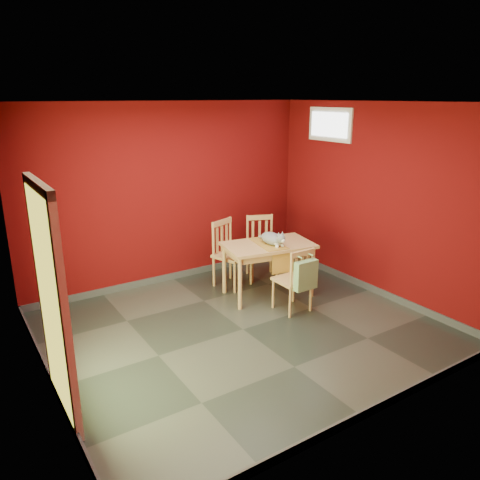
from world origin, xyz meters
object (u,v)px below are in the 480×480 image
tote_bag (306,275)px  picture_frame (304,253)px  dining_table (268,250)px  chair_near (294,279)px  chair_far_right (261,246)px  chair_far_left (230,253)px  cat (272,236)px

tote_bag → picture_frame: size_ratio=1.15×
dining_table → chair_near: chair_near is taller
chair_far_right → picture_frame: chair_far_right is taller
chair_far_left → tote_bag: chair_far_left is taller
picture_frame → dining_table: bearing=-151.4°
chair_near → tote_bag: (0.00, -0.22, 0.12)m
picture_frame → tote_bag: bearing=-130.6°
chair_far_left → cat: (0.28, -0.66, 0.38)m
dining_table → tote_bag: size_ratio=2.98×
cat → tote_bag: bearing=-73.0°
chair_near → picture_frame: (1.32, 1.33, -0.26)m
dining_table → tote_bag: tote_bag is taller
chair_far_left → tote_bag: size_ratio=2.21×
tote_bag → chair_far_left: bearing=99.2°
chair_far_left → chair_far_right: 0.59m
dining_table → tote_bag: (-0.02, -0.83, -0.10)m
chair_near → chair_far_right: bearing=73.9°
dining_table → cat: 0.22m
cat → picture_frame: size_ratio=1.19×
picture_frame → chair_far_right: bearing=-175.6°
chair_far_left → picture_frame: bearing=3.3°
chair_far_right → chair_near: 1.31m
chair_near → picture_frame: chair_near is taller
chair_far_left → tote_bag: (0.24, -1.45, 0.07)m
chair_far_left → cat: cat is taller
tote_bag → cat: (0.04, 0.79, 0.31)m
cat → chair_far_left: bearing=133.0°
tote_bag → dining_table: bearing=88.7°
picture_frame → chair_near: bearing=-134.9°
picture_frame → cat: bearing=-149.5°
dining_table → cat: (0.02, -0.04, 0.21)m
tote_bag → chair_near: bearing=90.5°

